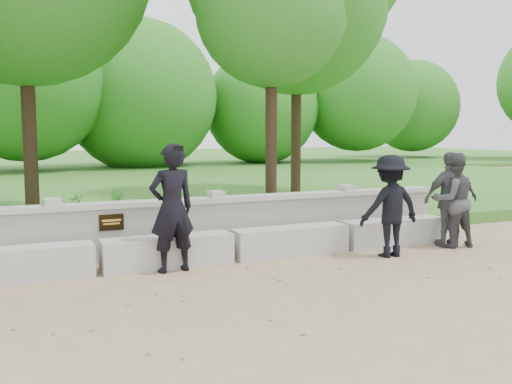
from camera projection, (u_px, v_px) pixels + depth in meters
ground at (124, 314)px, 6.15m from camera, size 80.00×80.00×0.00m
lawn at (42, 187)px, 18.87m from camera, size 40.00×22.00×0.25m
concrete_bench at (97, 258)px, 7.85m from camera, size 11.90×0.45×0.45m
parapet_wall at (90, 233)px, 8.47m from camera, size 12.50×0.35×0.90m
man_main at (172, 208)px, 7.91m from camera, size 0.71×0.64×1.80m
visitor_left at (452, 200)px, 9.64m from camera, size 0.85×0.70×1.60m
visitor_mid at (390, 206)px, 8.91m from camera, size 1.04×0.60×1.60m
visitor_right at (451, 199)px, 9.68m from camera, size 1.01×0.59×1.62m
shrub_b at (119, 204)px, 11.12m from camera, size 0.42×0.40×0.59m
shrub_c at (270, 204)px, 10.99m from camera, size 0.76×0.76×0.64m
shrub_d at (78, 209)px, 10.23m from camera, size 0.46×0.47×0.64m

